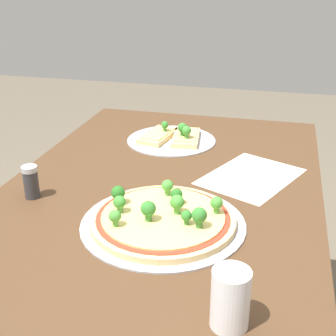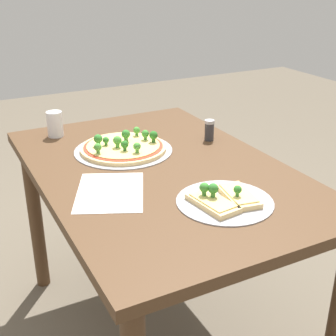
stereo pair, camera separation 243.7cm
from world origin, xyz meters
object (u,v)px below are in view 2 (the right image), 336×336
at_px(pizza_tray_whole, 124,147).
at_px(drinking_cup, 55,124).
at_px(condiment_shaker, 209,130).
at_px(pizza_tray_slice, 224,199).
at_px(dining_table, 160,193).

distance_m(pizza_tray_whole, drinking_cup, 0.34).
relative_size(drinking_cup, condiment_shaker, 1.24).
bearing_deg(drinking_cup, pizza_tray_slice, -160.33).
relative_size(dining_table, condiment_shaker, 14.74).
bearing_deg(pizza_tray_whole, dining_table, -165.54).
xyz_separation_m(drinking_cup, condiment_shaker, (-0.33, -0.53, -0.01)).
xyz_separation_m(dining_table, drinking_cup, (0.48, 0.23, 0.15)).
relative_size(pizza_tray_whole, drinking_cup, 3.57).
bearing_deg(dining_table, drinking_cup, 26.03).
distance_m(pizza_tray_whole, pizza_tray_slice, 0.53).
distance_m(drinking_cup, condiment_shaker, 0.62).
xyz_separation_m(pizza_tray_whole, drinking_cup, (0.28, 0.18, 0.04)).
bearing_deg(pizza_tray_whole, condiment_shaker, -97.93).
xyz_separation_m(pizza_tray_whole, pizza_tray_slice, (-0.52, -0.10, -0.00)).
distance_m(pizza_tray_slice, drinking_cup, 0.85).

